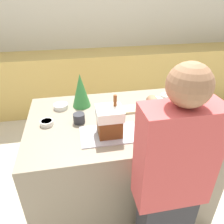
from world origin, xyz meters
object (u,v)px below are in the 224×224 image
at_px(decorative_tree, 81,90).
at_px(mug, 79,118).
at_px(gingerbread_house, 110,121).
at_px(candy_bowl_far_right, 156,101).
at_px(candy_bowl_near_tray_left, 61,106).
at_px(candy_bowl_behind_tray, 167,96).
at_px(candy_bowl_front_corner, 156,112).
at_px(candy_bowl_center_rear, 161,107).
at_px(person, 169,189).
at_px(cookbook, 132,109).
at_px(baking_tray, 110,134).
at_px(candy_bowl_near_tray_right, 47,123).
at_px(candy_bowl_far_left, 175,107).

relative_size(decorative_tree, mug, 3.30).
height_order(gingerbread_house, mug, gingerbread_house).
bearing_deg(gingerbread_house, candy_bowl_far_right, 39.07).
bearing_deg(candy_bowl_near_tray_left, candy_bowl_far_right, -3.63).
bearing_deg(candy_bowl_behind_tray, candy_bowl_front_corner, -128.20).
relative_size(candy_bowl_near_tray_left, candy_bowl_center_rear, 1.15).
distance_m(gingerbread_house, person, 0.59).
relative_size(candy_bowl_front_corner, candy_bowl_near_tray_left, 0.76).
distance_m(candy_bowl_front_corner, candy_bowl_center_rear, 0.12).
bearing_deg(candy_bowl_near_tray_left, decorative_tree, 4.34).
distance_m(gingerbread_house, cookbook, 0.42).
height_order(baking_tray, candy_bowl_near_tray_right, candy_bowl_near_tray_right).
xyz_separation_m(candy_bowl_front_corner, mug, (-0.63, 0.01, 0.01)).
bearing_deg(candy_bowl_behind_tray, mug, -162.35).
xyz_separation_m(gingerbread_house, cookbook, (0.25, 0.32, -0.11)).
height_order(gingerbread_house, person, person).
height_order(cookbook, mug, mug).
xyz_separation_m(decorative_tree, candy_bowl_near_tray_left, (-0.18, -0.01, -0.13)).
height_order(decorative_tree, candy_bowl_far_right, decorative_tree).
xyz_separation_m(candy_bowl_front_corner, candy_bowl_far_right, (0.09, 0.22, -0.01)).
bearing_deg(candy_bowl_near_tray_left, candy_bowl_center_rear, -12.40).
xyz_separation_m(candy_bowl_front_corner, candy_bowl_near_tray_right, (-0.88, 0.02, -0.01)).
xyz_separation_m(mug, person, (0.48, -0.67, -0.15)).
relative_size(gingerbread_house, candy_bowl_far_right, 2.35).
relative_size(candy_bowl_front_corner, candy_bowl_behind_tray, 0.82).
bearing_deg(candy_bowl_far_left, person, -116.33).
height_order(baking_tray, gingerbread_house, gingerbread_house).
height_order(decorative_tree, cookbook, decorative_tree).
bearing_deg(candy_bowl_front_corner, gingerbread_house, -155.22).
bearing_deg(candy_bowl_front_corner, candy_bowl_far_right, 68.18).
xyz_separation_m(candy_bowl_behind_tray, candy_bowl_far_right, (-0.13, -0.06, -0.00)).
bearing_deg(candy_bowl_front_corner, candy_bowl_behind_tray, 51.80).
height_order(candy_bowl_near_tray_right, person, person).
xyz_separation_m(candy_bowl_behind_tray, candy_bowl_center_rear, (-0.13, -0.19, 0.00)).
xyz_separation_m(candy_bowl_near_tray_left, person, (0.63, -0.94, -0.13)).
height_order(gingerbread_house, decorative_tree, decorative_tree).
height_order(gingerbread_house, candy_bowl_far_right, gingerbread_house).
relative_size(candy_bowl_far_right, candy_bowl_near_tray_left, 0.99).
bearing_deg(cookbook, candy_bowl_far_right, 20.12).
xyz_separation_m(gingerbread_house, decorative_tree, (-0.17, 0.49, 0.03)).
relative_size(decorative_tree, candy_bowl_far_left, 2.82).
height_order(candy_bowl_front_corner, mug, mug).
xyz_separation_m(candy_bowl_far_left, cookbook, (-0.38, 0.06, -0.01)).
bearing_deg(baking_tray, candy_bowl_behind_tray, 36.41).
bearing_deg(decorative_tree, candy_bowl_near_tray_right, -136.89).
distance_m(candy_bowl_far_right, mug, 0.75).
relative_size(gingerbread_house, candy_bowl_center_rear, 2.67).
height_order(gingerbread_house, candy_bowl_far_left, gingerbread_house).
distance_m(gingerbread_house, mug, 0.30).
bearing_deg(cookbook, candy_bowl_near_tray_right, -171.50).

